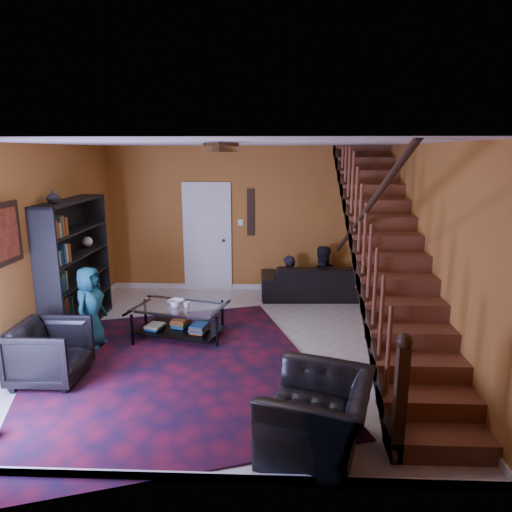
{
  "coord_description": "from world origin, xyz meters",
  "views": [
    {
      "loc": [
        0.6,
        -6.0,
        2.7
      ],
      "look_at": [
        0.34,
        0.4,
        1.22
      ],
      "focal_mm": 32.0,
      "sensor_mm": 36.0,
      "label": 1
    }
  ],
  "objects_px": {
    "coffee_table": "(179,320)",
    "armchair_left": "(50,352)",
    "bookshelf": "(76,268)",
    "armchair_right": "(317,415)",
    "sofa": "(320,280)"
  },
  "relations": [
    {
      "from": "bookshelf",
      "to": "armchair_right",
      "type": "distance_m",
      "value": 4.49
    },
    {
      "from": "armchair_right",
      "to": "coffee_table",
      "type": "relative_size",
      "value": 0.75
    },
    {
      "from": "sofa",
      "to": "armchair_right",
      "type": "relative_size",
      "value": 2.07
    },
    {
      "from": "bookshelf",
      "to": "sofa",
      "type": "bearing_deg",
      "value": 23.67
    },
    {
      "from": "bookshelf",
      "to": "armchair_right",
      "type": "xyz_separation_m",
      "value": [
        3.41,
        -2.85,
        -0.62
      ]
    },
    {
      "from": "sofa",
      "to": "armchair_left",
      "type": "distance_m",
      "value": 4.88
    },
    {
      "from": "armchair_right",
      "to": "sofa",
      "type": "bearing_deg",
      "value": -168.67
    },
    {
      "from": "bookshelf",
      "to": "armchair_left",
      "type": "xyz_separation_m",
      "value": [
        0.35,
        -1.68,
        -0.6
      ]
    },
    {
      "from": "bookshelf",
      "to": "armchair_left",
      "type": "distance_m",
      "value": 1.82
    },
    {
      "from": "bookshelf",
      "to": "coffee_table",
      "type": "xyz_separation_m",
      "value": [
        1.62,
        -0.32,
        -0.69
      ]
    },
    {
      "from": "sofa",
      "to": "armchair_left",
      "type": "relative_size",
      "value": 2.74
    },
    {
      "from": "coffee_table",
      "to": "armchair_left",
      "type": "bearing_deg",
      "value": -133.01
    },
    {
      "from": "armchair_left",
      "to": "coffee_table",
      "type": "height_order",
      "value": "armchair_left"
    },
    {
      "from": "armchair_right",
      "to": "coffee_table",
      "type": "bearing_deg",
      "value": -127.52
    },
    {
      "from": "bookshelf",
      "to": "sofa",
      "type": "distance_m",
      "value": 4.28
    }
  ]
}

